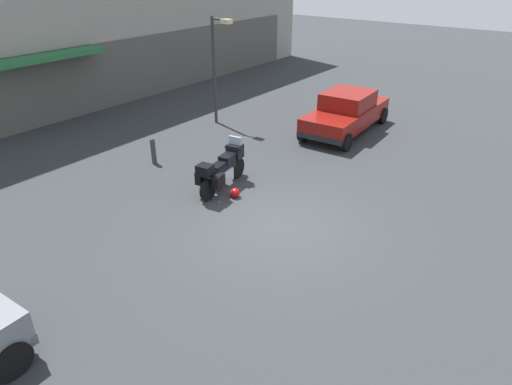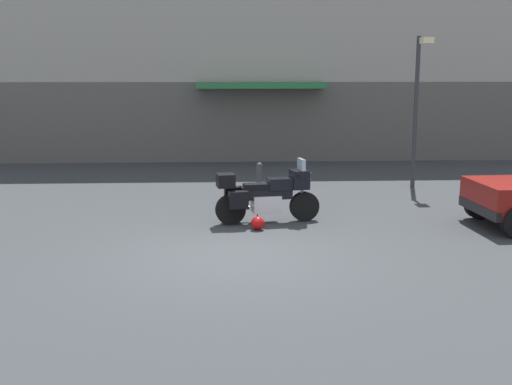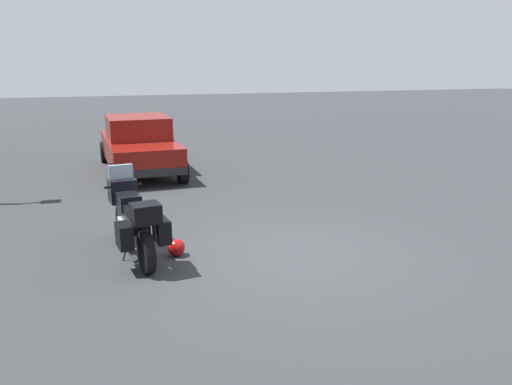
{
  "view_description": "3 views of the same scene",
  "coord_description": "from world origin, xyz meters",
  "px_view_note": "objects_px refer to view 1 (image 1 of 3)",
  "views": [
    {
      "loc": [
        -8.18,
        -5.4,
        6.06
      ],
      "look_at": [
        -0.26,
        0.58,
        0.89
      ],
      "focal_mm": 31.86,
      "sensor_mm": 36.0,
      "label": 1
    },
    {
      "loc": [
        -0.17,
        -11.0,
        3.23
      ],
      "look_at": [
        0.41,
        0.41,
        1.07
      ],
      "focal_mm": 45.63,
      "sensor_mm": 36.0,
      "label": 2
    },
    {
      "loc": [
        -7.35,
        2.94,
        3.08
      ],
      "look_at": [
        0.76,
        0.49,
        0.9
      ],
      "focal_mm": 36.23,
      "sensor_mm": 36.0,
      "label": 3
    }
  ],
  "objects_px": {
    "motorcycle": "(222,169)",
    "bollard_curbside": "(153,150)",
    "car_sedan_far": "(346,112)",
    "streetlamp_curbside": "(217,59)",
    "helmet": "(235,193)"
  },
  "relations": [
    {
      "from": "car_sedan_far",
      "to": "streetlamp_curbside",
      "type": "relative_size",
      "value": 1.13
    },
    {
      "from": "streetlamp_curbside",
      "to": "car_sedan_far",
      "type": "bearing_deg",
      "value": -64.53
    },
    {
      "from": "helmet",
      "to": "streetlamp_curbside",
      "type": "distance_m",
      "value": 6.94
    },
    {
      "from": "motorcycle",
      "to": "streetlamp_curbside",
      "type": "relative_size",
      "value": 0.55
    },
    {
      "from": "bollard_curbside",
      "to": "car_sedan_far",
      "type": "bearing_deg",
      "value": -28.74
    },
    {
      "from": "motorcycle",
      "to": "streetlamp_curbside",
      "type": "distance_m",
      "value": 6.23
    },
    {
      "from": "motorcycle",
      "to": "bollard_curbside",
      "type": "relative_size",
      "value": 2.56
    },
    {
      "from": "motorcycle",
      "to": "helmet",
      "type": "bearing_deg",
      "value": -117.1
    },
    {
      "from": "helmet",
      "to": "bollard_curbside",
      "type": "relative_size",
      "value": 0.32
    },
    {
      "from": "helmet",
      "to": "car_sedan_far",
      "type": "distance_m",
      "value": 6.8
    },
    {
      "from": "motorcycle",
      "to": "bollard_curbside",
      "type": "distance_m",
      "value": 2.99
    },
    {
      "from": "motorcycle",
      "to": "helmet",
      "type": "xyz_separation_m",
      "value": [
        -0.21,
        -0.64,
        -0.48
      ]
    },
    {
      "from": "streetlamp_curbside",
      "to": "bollard_curbside",
      "type": "distance_m",
      "value": 4.94
    },
    {
      "from": "motorcycle",
      "to": "bollard_curbside",
      "type": "bearing_deg",
      "value": 80.45
    },
    {
      "from": "bollard_curbside",
      "to": "helmet",
      "type": "bearing_deg",
      "value": -93.71
    }
  ]
}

